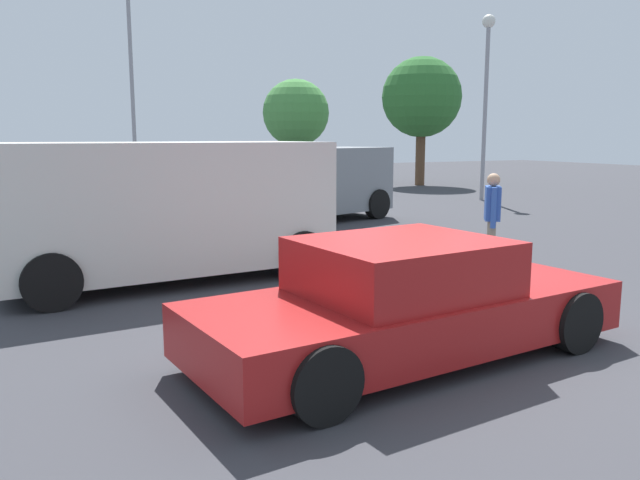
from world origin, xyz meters
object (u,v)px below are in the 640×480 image
(van_white, at_px, (166,206))
(suv_dark, at_px, (309,181))
(sedan_foreground, at_px, (406,303))
(light_post_near, at_px, (487,75))
(light_post_mid, at_px, (131,56))
(pedestrian, at_px, (492,212))

(van_white, bearing_deg, suv_dark, -137.57)
(sedan_foreground, relative_size, suv_dark, 0.94)
(light_post_near, bearing_deg, van_white, -149.10)
(light_post_near, bearing_deg, light_post_mid, 148.02)
(van_white, xyz_separation_m, light_post_mid, (2.13, 14.25, 3.90))
(pedestrian, xyz_separation_m, light_post_near, (7.59, 9.11, 3.31))
(suv_dark, bearing_deg, van_white, 29.38)
(suv_dark, distance_m, light_post_near, 8.81)
(pedestrian, relative_size, light_post_mid, 0.21)
(sedan_foreground, height_order, light_post_mid, light_post_mid)
(van_white, relative_size, light_post_near, 0.80)
(sedan_foreground, relative_size, light_post_near, 0.74)
(van_white, relative_size, pedestrian, 3.13)
(sedan_foreground, relative_size, light_post_mid, 0.61)
(suv_dark, height_order, pedestrian, suv_dark)
(suv_dark, bearing_deg, light_post_mid, -90.47)
(van_white, xyz_separation_m, light_post_near, (12.74, 7.62, 3.10))
(pedestrian, bearing_deg, sedan_foreground, 75.72)
(sedan_foreground, bearing_deg, light_post_near, 41.06)
(light_post_near, xyz_separation_m, light_post_mid, (-10.61, 6.62, 0.79))
(sedan_foreground, relative_size, van_white, 0.93)
(light_post_mid, bearing_deg, van_white, -98.51)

